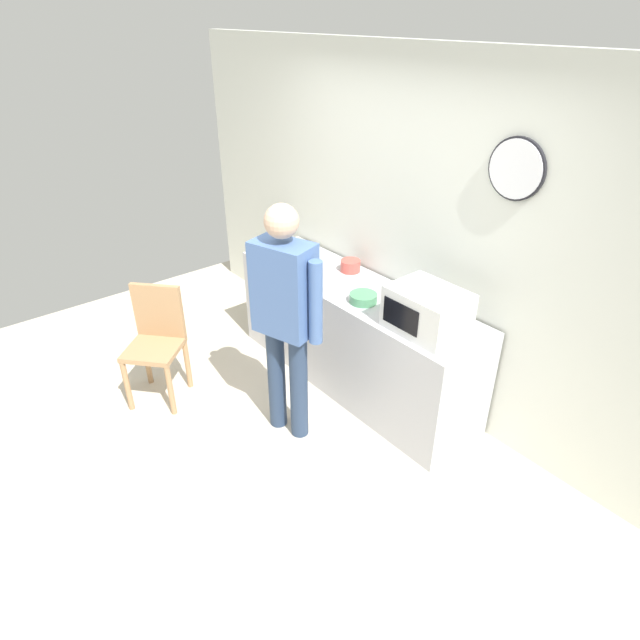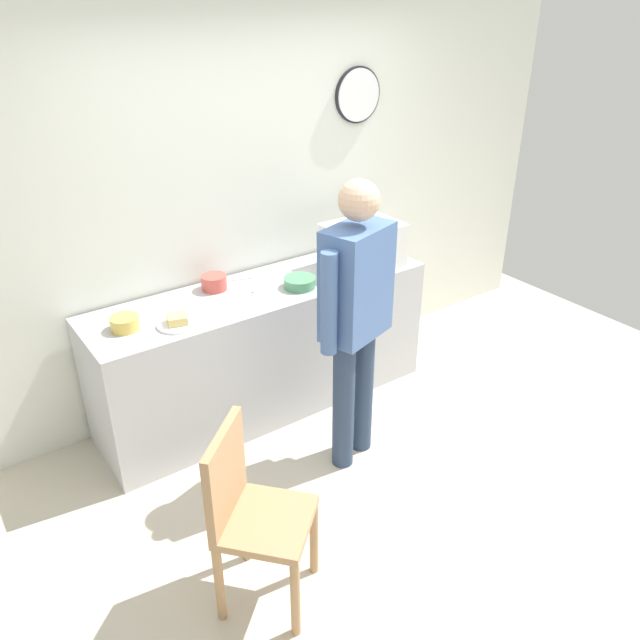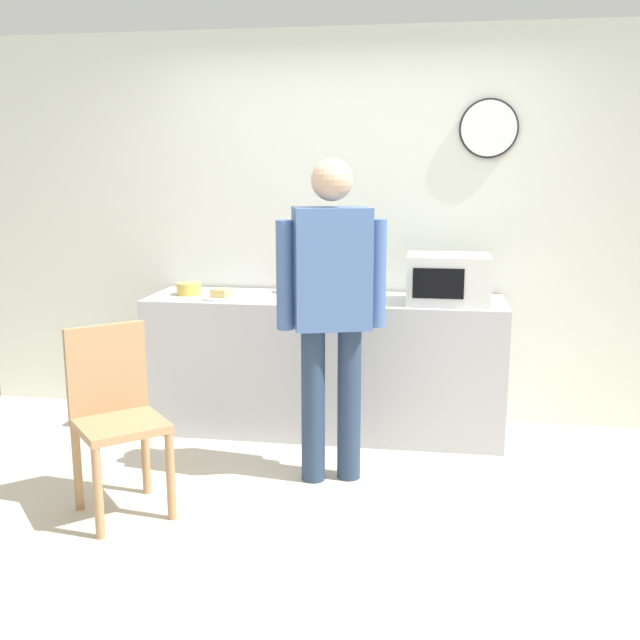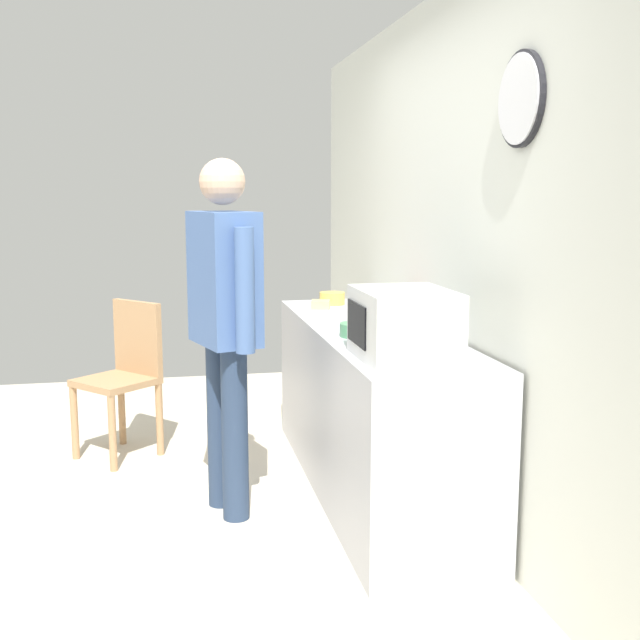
% 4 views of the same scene
% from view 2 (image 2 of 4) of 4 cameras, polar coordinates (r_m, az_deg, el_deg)
% --- Properties ---
extents(ground_plane, '(6.00, 6.00, 0.00)m').
position_cam_2_polar(ground_plane, '(3.85, 6.92, -15.23)').
color(ground_plane, beige).
extents(back_wall, '(5.40, 0.13, 2.60)m').
position_cam_2_polar(back_wall, '(4.32, -6.40, 10.02)').
color(back_wall, silver).
rests_on(back_wall, ground_plane).
extents(kitchen_counter, '(2.29, 0.62, 0.89)m').
position_cam_2_polar(kitchen_counter, '(4.30, -5.06, -2.57)').
color(kitchen_counter, '#B7B7BC').
rests_on(kitchen_counter, ground_plane).
extents(microwave, '(0.50, 0.39, 0.30)m').
position_cam_2_polar(microwave, '(4.39, 3.89, 6.74)').
color(microwave, silver).
rests_on(microwave, kitchen_counter).
extents(sandwich_plate, '(0.24, 0.24, 0.07)m').
position_cam_2_polar(sandwich_plate, '(3.72, -12.69, -0.17)').
color(sandwich_plate, white).
rests_on(sandwich_plate, kitchen_counter).
extents(salad_bowl, '(0.16, 0.16, 0.10)m').
position_cam_2_polar(salad_bowl, '(4.11, -9.49, 3.36)').
color(salad_bowl, '#C64C42').
rests_on(salad_bowl, kitchen_counter).
extents(cereal_bowl, '(0.21, 0.21, 0.07)m').
position_cam_2_polar(cereal_bowl, '(4.10, -1.85, 3.40)').
color(cereal_bowl, '#4C8E60').
rests_on(cereal_bowl, kitchen_counter).
extents(mixing_bowl, '(0.16, 0.16, 0.08)m').
position_cam_2_polar(mixing_bowl, '(3.75, -17.15, -0.26)').
color(mixing_bowl, gold).
rests_on(mixing_bowl, kitchen_counter).
extents(fork_utensil, '(0.17, 0.07, 0.01)m').
position_cam_2_polar(fork_utensil, '(4.25, -7.13, 3.68)').
color(fork_utensil, silver).
rests_on(fork_utensil, kitchen_counter).
extents(spoon_utensil, '(0.15, 0.12, 0.01)m').
position_cam_2_polar(spoon_utensil, '(4.12, -5.61, 2.96)').
color(spoon_utensil, silver).
rests_on(spoon_utensil, kitchen_counter).
extents(person_standing, '(0.57, 0.35, 1.76)m').
position_cam_2_polar(person_standing, '(3.53, 3.24, 1.07)').
color(person_standing, navy).
rests_on(person_standing, ground_plane).
extents(wooden_chair, '(0.56, 0.56, 0.94)m').
position_cam_2_polar(wooden_chair, '(3.00, -6.32, -16.61)').
color(wooden_chair, '#A87F56').
rests_on(wooden_chair, ground_plane).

